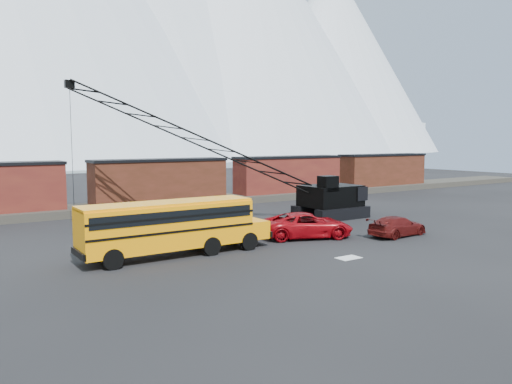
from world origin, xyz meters
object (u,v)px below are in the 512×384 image
red_pickup (307,225)px  crawler_crane (200,141)px  school_bus (173,225)px  maroon_suv (397,226)px

red_pickup → crawler_crane: 11.97m
school_bus → red_pickup: school_bus is taller
school_bus → maroon_suv: bearing=-11.4°
school_bus → red_pickup: (9.92, -0.09, -0.92)m
maroon_suv → crawler_crane: bearing=29.8°
maroon_suv → school_bus: bearing=74.9°
maroon_suv → crawler_crane: crawler_crane is taller
red_pickup → maroon_suv: (5.64, -3.04, -0.17)m
crawler_crane → maroon_suv: bearing=-56.5°
maroon_suv → crawler_crane: size_ratio=0.21×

